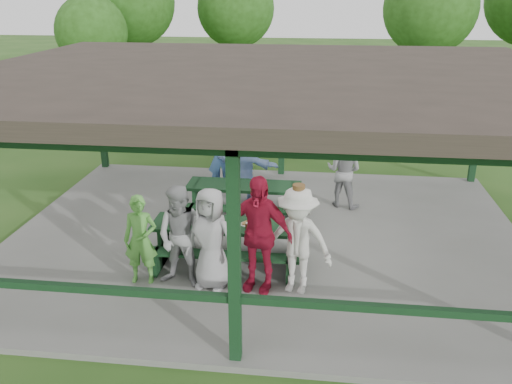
# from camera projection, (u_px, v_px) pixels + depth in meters

# --- Properties ---
(ground) EXTENTS (90.00, 90.00, 0.00)m
(ground) POSITION_uv_depth(u_px,v_px,m) (266.00, 240.00, 10.73)
(ground) COLOR #254A17
(ground) RESTS_ON ground
(concrete_slab) EXTENTS (10.00, 8.00, 0.10)m
(concrete_slab) POSITION_uv_depth(u_px,v_px,m) (266.00, 237.00, 10.71)
(concrete_slab) COLOR slate
(concrete_slab) RESTS_ON ground
(pavilion_structure) EXTENTS (10.60, 8.60, 3.24)m
(pavilion_structure) POSITION_uv_depth(u_px,v_px,m) (267.00, 78.00, 9.60)
(pavilion_structure) COLOR black
(pavilion_structure) RESTS_ON concrete_slab
(picnic_table_near) EXTENTS (2.60, 1.39, 0.75)m
(picnic_table_near) POSITION_uv_depth(u_px,v_px,m) (227.00, 238.00, 9.47)
(picnic_table_near) COLOR black
(picnic_table_near) RESTS_ON concrete_slab
(picnic_table_far) EXTENTS (2.36, 1.39, 0.75)m
(picnic_table_far) POSITION_uv_depth(u_px,v_px,m) (244.00, 197.00, 11.33)
(picnic_table_far) COLOR black
(picnic_table_far) RESTS_ON concrete_slab
(table_setting) EXTENTS (2.36, 0.45, 0.10)m
(table_setting) POSITION_uv_depth(u_px,v_px,m) (228.00, 222.00, 9.37)
(table_setting) COLOR white
(table_setting) RESTS_ON picnic_table_near
(contestant_green) EXTENTS (0.58, 0.41, 1.51)m
(contestant_green) POSITION_uv_depth(u_px,v_px,m) (141.00, 240.00, 8.76)
(contestant_green) COLOR #529F3C
(contestant_green) RESTS_ON concrete_slab
(contestant_grey_left) EXTENTS (0.93, 0.78, 1.70)m
(contestant_grey_left) POSITION_uv_depth(u_px,v_px,m) (182.00, 237.00, 8.63)
(contestant_grey_left) COLOR #949496
(contestant_grey_left) RESTS_ON concrete_slab
(contestant_grey_mid) EXTENTS (0.95, 0.75, 1.69)m
(contestant_grey_mid) POSITION_uv_depth(u_px,v_px,m) (211.00, 239.00, 8.58)
(contestant_grey_mid) COLOR #98989A
(contestant_grey_mid) RESTS_ON concrete_slab
(contestant_red) EXTENTS (1.21, 0.74, 1.93)m
(contestant_red) POSITION_uv_depth(u_px,v_px,m) (258.00, 234.00, 8.49)
(contestant_red) COLOR maroon
(contestant_red) RESTS_ON concrete_slab
(contestant_white_fedora) EXTENTS (1.26, 0.90, 1.81)m
(contestant_white_fedora) POSITION_uv_depth(u_px,v_px,m) (297.00, 241.00, 8.44)
(contestant_white_fedora) COLOR silver
(contestant_white_fedora) RESTS_ON concrete_slab
(spectator_lblue) EXTENTS (1.62, 1.01, 1.66)m
(spectator_lblue) POSITION_uv_depth(u_px,v_px,m) (244.00, 166.00, 12.11)
(spectator_lblue) COLOR #9BBAF0
(spectator_lblue) RESTS_ON concrete_slab
(spectator_blue) EXTENTS (0.65, 0.47, 1.65)m
(spectator_blue) POSITION_uv_depth(u_px,v_px,m) (220.00, 158.00, 12.69)
(spectator_blue) COLOR #416BAA
(spectator_blue) RESTS_ON concrete_slab
(spectator_grey) EXTENTS (0.96, 0.86, 1.63)m
(spectator_grey) POSITION_uv_depth(u_px,v_px,m) (344.00, 171.00, 11.85)
(spectator_grey) COLOR gray
(spectator_grey) RESTS_ON concrete_slab
(pickup_truck) EXTENTS (5.14, 2.90, 1.35)m
(pickup_truck) POSITION_uv_depth(u_px,v_px,m) (338.00, 105.00, 19.51)
(pickup_truck) COLOR silver
(pickup_truck) RESTS_ON ground
(farm_trailer) EXTENTS (4.33, 2.18, 1.50)m
(farm_trailer) POSITION_uv_depth(u_px,v_px,m) (258.00, 120.00, 17.05)
(farm_trailer) COLOR #194B8C
(farm_trailer) RESTS_ON ground
(tree_far_left) EXTENTS (3.80, 3.80, 5.94)m
(tree_far_left) POSITION_uv_depth(u_px,v_px,m) (131.00, 3.00, 23.74)
(tree_far_left) COLOR #342114
(tree_far_left) RESTS_ON ground
(tree_left) EXTENTS (3.53, 3.53, 5.52)m
(tree_left) POSITION_uv_depth(u_px,v_px,m) (236.00, 9.00, 24.86)
(tree_left) COLOR #342114
(tree_left) RESTS_ON ground
(tree_mid) EXTENTS (3.68, 3.68, 5.75)m
(tree_mid) POSITION_uv_depth(u_px,v_px,m) (430.00, 8.00, 21.31)
(tree_mid) COLOR #342114
(tree_mid) RESTS_ON ground
(tree_edge_left) EXTENTS (2.84, 2.84, 4.44)m
(tree_edge_left) POSITION_uv_depth(u_px,v_px,m) (91.00, 32.00, 21.54)
(tree_edge_left) COLOR #342114
(tree_edge_left) RESTS_ON ground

